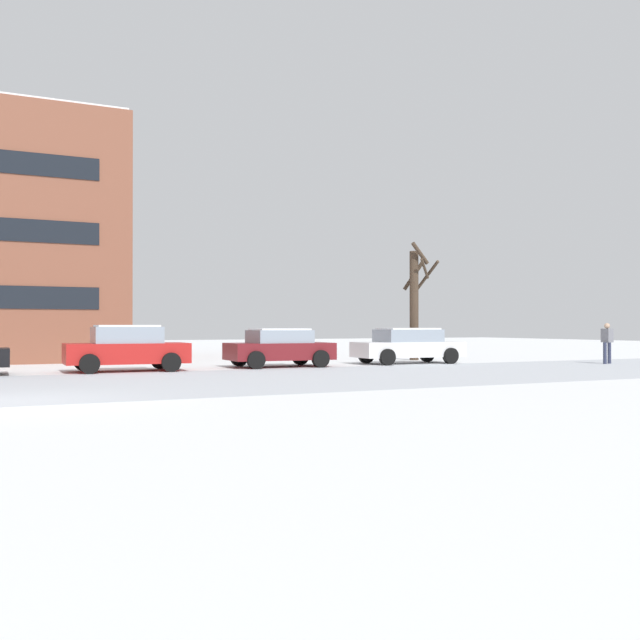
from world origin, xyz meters
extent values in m
plane|color=white|center=(0.00, 0.00, 0.00)|extent=(120.00, 120.00, 0.00)
cube|color=#B7BCC4|center=(0.00, 3.53, 0.00)|extent=(80.00, 9.06, 0.00)
cube|color=red|center=(3.92, 8.87, 0.61)|extent=(4.04, 1.88, 0.67)
cube|color=#8C99A8|center=(3.92, 8.87, 1.22)|extent=(2.25, 1.67, 0.55)
cube|color=white|center=(3.92, 8.87, 1.52)|extent=(2.04, 1.55, 0.06)
cylinder|color=black|center=(5.24, 9.71, 0.32)|extent=(0.65, 0.24, 0.64)
cylinder|color=black|center=(5.18, 7.94, 0.32)|extent=(0.65, 0.24, 0.64)
cylinder|color=black|center=(2.66, 9.81, 0.32)|extent=(0.65, 0.24, 0.64)
cylinder|color=black|center=(2.59, 8.03, 0.32)|extent=(0.65, 0.24, 0.64)
cube|color=maroon|center=(9.51, 9.03, 0.58)|extent=(3.89, 2.03, 0.62)
cube|color=#8C99A8|center=(9.51, 9.03, 1.13)|extent=(2.16, 1.82, 0.47)
cube|color=white|center=(9.51, 9.03, 1.39)|extent=(1.97, 1.68, 0.06)
cylinder|color=black|center=(10.79, 9.95, 0.32)|extent=(0.65, 0.24, 0.64)
cylinder|color=black|center=(10.72, 8.02, 0.32)|extent=(0.65, 0.24, 0.64)
cylinder|color=black|center=(8.31, 10.05, 0.32)|extent=(0.65, 0.24, 0.64)
cylinder|color=black|center=(8.24, 8.11, 0.32)|extent=(0.65, 0.24, 0.64)
cube|color=white|center=(15.11, 8.97, 0.57)|extent=(4.51, 1.87, 0.61)
cube|color=#8C99A8|center=(15.11, 8.97, 1.12)|extent=(2.50, 1.66, 0.50)
cube|color=white|center=(15.11, 8.97, 1.40)|extent=(2.28, 1.53, 0.06)
cylinder|color=black|center=(16.59, 9.79, 0.32)|extent=(0.65, 0.24, 0.64)
cylinder|color=black|center=(16.52, 8.04, 0.32)|extent=(0.65, 0.24, 0.64)
cylinder|color=black|center=(13.70, 9.89, 0.32)|extent=(0.65, 0.24, 0.64)
cylinder|color=black|center=(13.64, 8.15, 0.32)|extent=(0.65, 0.24, 0.64)
cylinder|color=#2D334C|center=(21.97, 5.23, 0.43)|extent=(0.14, 0.14, 0.86)
cylinder|color=#2D334C|center=(22.41, 5.40, 0.43)|extent=(0.14, 0.14, 0.86)
cube|color=slate|center=(22.19, 5.32, 1.13)|extent=(0.29, 0.40, 0.55)
sphere|color=tan|center=(22.19, 5.32, 1.52)|extent=(0.22, 0.22, 0.22)
cylinder|color=#423326|center=(17.00, 11.38, 2.42)|extent=(0.39, 0.39, 4.84)
cylinder|color=#423326|center=(17.05, 10.98, 4.71)|extent=(0.96, 0.28, 0.97)
cylinder|color=#423326|center=(17.24, 11.75, 3.82)|extent=(0.94, 0.71, 1.41)
cylinder|color=#423326|center=(17.31, 11.01, 4.05)|extent=(0.88, 0.76, 0.85)
cylinder|color=#423326|center=(17.75, 11.44, 3.78)|extent=(0.25, 1.59, 1.28)
camera|label=1|loc=(-1.00, -15.84, 1.53)|focal=40.96mm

